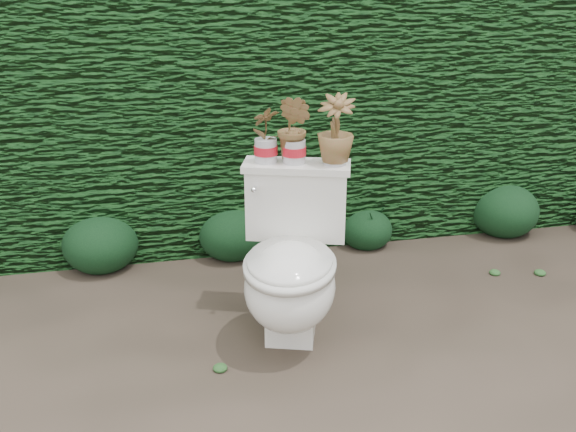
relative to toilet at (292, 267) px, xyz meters
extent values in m
plane|color=brown|center=(-0.08, -0.19, -0.36)|extent=(60.00, 60.00, 0.00)
cube|color=#1C541C|center=(-0.08, 1.41, 0.44)|extent=(8.00, 1.00, 1.60)
cube|color=white|center=(0.01, 0.02, -0.26)|extent=(0.30, 0.35, 0.20)
ellipsoid|color=white|center=(-0.02, -0.08, -0.06)|extent=(0.55, 0.61, 0.39)
cube|color=white|center=(0.07, 0.23, 0.22)|extent=(0.50, 0.30, 0.34)
cube|color=white|center=(0.07, 0.23, 0.40)|extent=(0.53, 0.33, 0.03)
cylinder|color=silver|center=(-0.13, 0.19, 0.32)|extent=(0.04, 0.06, 0.02)
sphere|color=silver|center=(-0.14, 0.17, 0.32)|extent=(0.03, 0.03, 0.03)
imported|color=#357123|center=(-0.07, 0.27, 0.55)|extent=(0.15, 0.13, 0.25)
imported|color=#357123|center=(0.06, 0.23, 0.57)|extent=(0.20, 0.21, 0.30)
imported|color=#357123|center=(0.24, 0.18, 0.57)|extent=(0.23, 0.23, 0.31)
ellipsoid|color=#133818|center=(-0.92, 0.93, -0.18)|extent=(0.43, 0.43, 0.34)
ellipsoid|color=#133818|center=(-0.16, 0.94, -0.19)|extent=(0.40, 0.40, 0.32)
ellipsoid|color=#133818|center=(0.67, 0.91, -0.23)|extent=(0.32, 0.32, 0.25)
ellipsoid|color=#133818|center=(1.60, 0.92, -0.18)|extent=(0.44, 0.44, 0.35)
camera|label=1|loc=(-0.55, -2.55, 1.32)|focal=40.00mm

